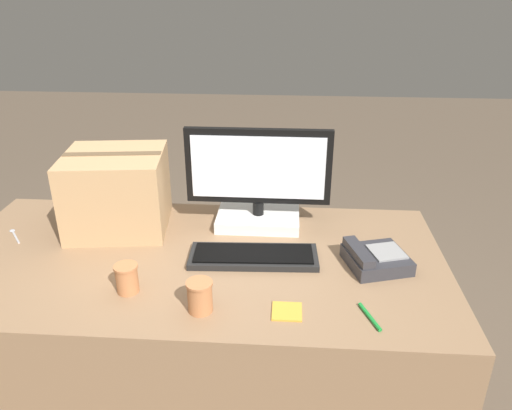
# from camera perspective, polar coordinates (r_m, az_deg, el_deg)

# --- Properties ---
(ground_plane) EXTENTS (12.00, 12.00, 0.00)m
(ground_plane) POSITION_cam_1_polar(r_m,az_deg,el_deg) (2.29, -6.04, -22.16)
(ground_plane) COLOR brown
(office_desk) EXTENTS (1.80, 0.90, 0.75)m
(office_desk) POSITION_cam_1_polar(r_m,az_deg,el_deg) (2.04, -6.52, -14.98)
(office_desk) COLOR #8C6B4C
(office_desk) RESTS_ON ground_plane
(monitor) EXTENTS (0.57, 0.21, 0.40)m
(monitor) POSITION_cam_1_polar(r_m,az_deg,el_deg) (1.96, 0.26, 2.13)
(monitor) COLOR white
(monitor) RESTS_ON office_desk
(keyboard) EXTENTS (0.46, 0.19, 0.03)m
(keyboard) POSITION_cam_1_polar(r_m,az_deg,el_deg) (1.79, -0.29, -5.88)
(keyboard) COLOR black
(keyboard) RESTS_ON office_desk
(desk_phone) EXTENTS (0.24, 0.24, 0.08)m
(desk_phone) POSITION_cam_1_polar(r_m,az_deg,el_deg) (1.79, 13.43, -5.97)
(desk_phone) COLOR #2D2D33
(desk_phone) RESTS_ON office_desk
(paper_cup_left) EXTENTS (0.08, 0.08, 0.10)m
(paper_cup_left) POSITION_cam_1_polar(r_m,az_deg,el_deg) (1.65, -14.53, -8.12)
(paper_cup_left) COLOR #BC7547
(paper_cup_left) RESTS_ON office_desk
(paper_cup_right) EXTENTS (0.08, 0.08, 0.10)m
(paper_cup_right) POSITION_cam_1_polar(r_m,az_deg,el_deg) (1.53, -6.43, -10.32)
(paper_cup_right) COLOR #BC7547
(paper_cup_right) RESTS_ON office_desk
(spoon) EXTENTS (0.10, 0.11, 0.00)m
(spoon) POSITION_cam_1_polar(r_m,az_deg,el_deg) (2.17, -25.92, -3.01)
(spoon) COLOR #B2B2B7
(spoon) RESTS_ON office_desk
(cardboard_box) EXTENTS (0.41, 0.39, 0.31)m
(cardboard_box) POSITION_cam_1_polar(r_m,az_deg,el_deg) (2.03, -15.60, 1.53)
(cardboard_box) COLOR tan
(cardboard_box) RESTS_ON office_desk
(pen_marker) EXTENTS (0.06, 0.13, 0.01)m
(pen_marker) POSITION_cam_1_polar(r_m,az_deg,el_deg) (1.55, 12.86, -12.33)
(pen_marker) COLOR #198C33
(pen_marker) RESTS_ON office_desk
(sticky_note_pad) EXTENTS (0.09, 0.09, 0.01)m
(sticky_note_pad) POSITION_cam_1_polar(r_m,az_deg,el_deg) (1.54, 3.56, -12.05)
(sticky_note_pad) COLOR gold
(sticky_note_pad) RESTS_ON office_desk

